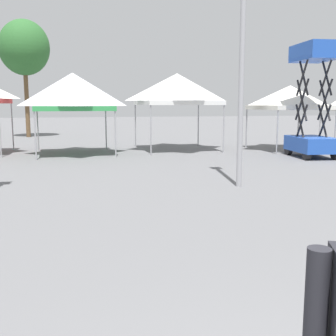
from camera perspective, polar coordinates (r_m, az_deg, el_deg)
name	(u,v)px	position (r m, az deg, el deg)	size (l,w,h in m)	color
canopy_tent_far_left	(73,92)	(18.63, -12.83, 10.10)	(3.35, 3.35, 3.49)	#9E9EA3
canopy_tent_far_right	(177,89)	(19.94, 1.25, 10.68)	(3.62, 3.62, 3.58)	#9E9EA3
canopy_tent_behind_right	(290,98)	(20.79, 16.30, 9.21)	(3.20, 3.20, 3.03)	#9E9EA3
scissor_lift	(312,125)	(18.10, 19.06, 5.62)	(1.67, 2.45, 4.55)	black
tree_behind_tents_left	(24,48)	(29.47, -19.02, 15.21)	(3.21, 3.21, 7.53)	brown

